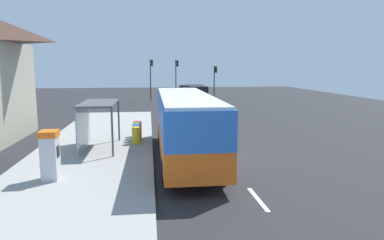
{
  "coord_description": "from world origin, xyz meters",
  "views": [
    {
      "loc": [
        -3.44,
        -17.28,
        4.57
      ],
      "look_at": [
        -1.0,
        2.63,
        1.5
      ],
      "focal_mm": 32.92,
      "sensor_mm": 36.0,
      "label": 1
    }
  ],
  "objects_px": {
    "sedan_near": "(184,90)",
    "traffic_light_far_side": "(151,73)",
    "ticket_machine": "(50,155)",
    "recycling_bin_red": "(138,129)",
    "recycling_bin_green": "(137,131)",
    "traffic_light_near_side": "(215,77)",
    "recycling_bin_yellow": "(136,135)",
    "traffic_light_median": "(177,73)",
    "bus": "(185,122)",
    "recycling_bin_blue": "(137,133)",
    "white_van": "(196,94)",
    "bus_shelter": "(93,113)",
    "sedan_far": "(189,93)"
  },
  "relations": [
    {
      "from": "traffic_light_near_side",
      "to": "traffic_light_median",
      "type": "relative_size",
      "value": 0.85
    },
    {
      "from": "recycling_bin_yellow",
      "to": "traffic_light_far_side",
      "type": "relative_size",
      "value": 0.17
    },
    {
      "from": "recycling_bin_green",
      "to": "ticket_machine",
      "type": "bearing_deg",
      "value": -112.24
    },
    {
      "from": "recycling_bin_red",
      "to": "traffic_light_median",
      "type": "xyz_separation_m",
      "value": [
        4.59,
        26.77,
        2.94
      ]
    },
    {
      "from": "sedan_far",
      "to": "recycling_bin_red",
      "type": "xyz_separation_m",
      "value": [
        -6.5,
        -27.9,
        -0.14
      ]
    },
    {
      "from": "sedan_near",
      "to": "traffic_light_near_side",
      "type": "xyz_separation_m",
      "value": [
        3.2,
        -10.19,
        2.3
      ]
    },
    {
      "from": "bus",
      "to": "recycling_bin_blue",
      "type": "distance_m",
      "value": 4.71
    },
    {
      "from": "white_van",
      "to": "bus_shelter",
      "type": "relative_size",
      "value": 1.3
    },
    {
      "from": "bus",
      "to": "recycling_bin_green",
      "type": "relative_size",
      "value": 11.61
    },
    {
      "from": "ticket_machine",
      "to": "bus_shelter",
      "type": "relative_size",
      "value": 0.48
    },
    {
      "from": "ticket_machine",
      "to": "recycling_bin_red",
      "type": "height_order",
      "value": "ticket_machine"
    },
    {
      "from": "bus",
      "to": "traffic_light_median",
      "type": "distance_m",
      "value": 32.11
    },
    {
      "from": "sedan_near",
      "to": "traffic_light_median",
      "type": "bearing_deg",
      "value": -102.52
    },
    {
      "from": "sedan_far",
      "to": "traffic_light_near_side",
      "type": "distance_m",
      "value": 4.8
    },
    {
      "from": "sedan_near",
      "to": "traffic_light_far_side",
      "type": "height_order",
      "value": "traffic_light_far_side"
    },
    {
      "from": "traffic_light_near_side",
      "to": "traffic_light_median",
      "type": "height_order",
      "value": "traffic_light_median"
    },
    {
      "from": "recycling_bin_green",
      "to": "recycling_bin_red",
      "type": "distance_m",
      "value": 0.7
    },
    {
      "from": "recycling_bin_red",
      "to": "traffic_light_median",
      "type": "bearing_deg",
      "value": 80.26
    },
    {
      "from": "traffic_light_near_side",
      "to": "traffic_light_median",
      "type": "bearing_deg",
      "value": 162.61
    },
    {
      "from": "white_van",
      "to": "ticket_machine",
      "type": "bearing_deg",
      "value": -108.9
    },
    {
      "from": "traffic_light_near_side",
      "to": "sedan_near",
      "type": "bearing_deg",
      "value": 107.45
    },
    {
      "from": "bus",
      "to": "ticket_machine",
      "type": "xyz_separation_m",
      "value": [
        -5.59,
        -3.07,
        -0.67
      ]
    },
    {
      "from": "recycling_bin_yellow",
      "to": "recycling_bin_red",
      "type": "xyz_separation_m",
      "value": [
        0.0,
        2.1,
        0.0
      ]
    },
    {
      "from": "ticket_machine",
      "to": "traffic_light_near_side",
      "type": "relative_size",
      "value": 0.42
    },
    {
      "from": "white_van",
      "to": "ticket_machine",
      "type": "height_order",
      "value": "white_van"
    },
    {
      "from": "bus_shelter",
      "to": "recycling_bin_green",
      "type": "bearing_deg",
      "value": 47.13
    },
    {
      "from": "bus",
      "to": "recycling_bin_blue",
      "type": "relative_size",
      "value": 11.61
    },
    {
      "from": "sedan_far",
      "to": "recycling_bin_yellow",
      "type": "xyz_separation_m",
      "value": [
        -6.5,
        -30.0,
        -0.14
      ]
    },
    {
      "from": "bus",
      "to": "traffic_light_near_side",
      "type": "relative_size",
      "value": 2.39
    },
    {
      "from": "traffic_light_far_side",
      "to": "bus_shelter",
      "type": "distance_m",
      "value": 29.28
    },
    {
      "from": "ticket_machine",
      "to": "white_van",
      "type": "bearing_deg",
      "value": 71.1
    },
    {
      "from": "sedan_near",
      "to": "sedan_far",
      "type": "xyz_separation_m",
      "value": [
        -0.0,
        -7.46,
        0.0
      ]
    },
    {
      "from": "ticket_machine",
      "to": "recycling_bin_red",
      "type": "xyz_separation_m",
      "value": [
        3.1,
        8.29,
        -0.52
      ]
    },
    {
      "from": "recycling_bin_green",
      "to": "bus_shelter",
      "type": "relative_size",
      "value": 0.24
    },
    {
      "from": "sedan_near",
      "to": "traffic_light_far_side",
      "type": "xyz_separation_m",
      "value": [
        -5.41,
        -9.39,
        2.83
      ]
    },
    {
      "from": "sedan_far",
      "to": "recycling_bin_blue",
      "type": "distance_m",
      "value": 30.01
    },
    {
      "from": "ticket_machine",
      "to": "traffic_light_far_side",
      "type": "distance_m",
      "value": 34.6
    },
    {
      "from": "ticket_machine",
      "to": "traffic_light_far_side",
      "type": "xyz_separation_m",
      "value": [
        4.2,
        34.26,
        2.45
      ]
    },
    {
      "from": "recycling_bin_blue",
      "to": "traffic_light_far_side",
      "type": "xyz_separation_m",
      "value": [
        1.09,
        27.37,
        2.97
      ]
    },
    {
      "from": "recycling_bin_red",
      "to": "traffic_light_near_side",
      "type": "distance_m",
      "value": 27.09
    },
    {
      "from": "bus_shelter",
      "to": "recycling_bin_yellow",
      "type": "bearing_deg",
      "value": 23.97
    },
    {
      "from": "white_van",
      "to": "sedan_near",
      "type": "xyz_separation_m",
      "value": [
        0.1,
        15.89,
        -0.55
      ]
    },
    {
      "from": "bus",
      "to": "recycling_bin_yellow",
      "type": "xyz_separation_m",
      "value": [
        -2.49,
        3.12,
        -1.19
      ]
    },
    {
      "from": "recycling_bin_yellow",
      "to": "ticket_machine",
      "type": "bearing_deg",
      "value": -116.63
    },
    {
      "from": "recycling_bin_yellow",
      "to": "recycling_bin_green",
      "type": "height_order",
      "value": "same"
    },
    {
      "from": "ticket_machine",
      "to": "traffic_light_median",
      "type": "height_order",
      "value": "traffic_light_median"
    },
    {
      "from": "traffic_light_median",
      "to": "traffic_light_near_side",
      "type": "bearing_deg",
      "value": -17.39
    },
    {
      "from": "white_van",
      "to": "traffic_light_far_side",
      "type": "xyz_separation_m",
      "value": [
        -5.31,
        6.5,
        2.28
      ]
    },
    {
      "from": "sedan_near",
      "to": "ticket_machine",
      "type": "distance_m",
      "value": 44.69
    },
    {
      "from": "sedan_near",
      "to": "recycling_bin_red",
      "type": "bearing_deg",
      "value": -100.42
    }
  ]
}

